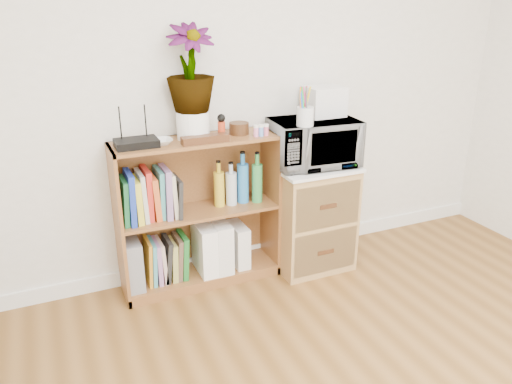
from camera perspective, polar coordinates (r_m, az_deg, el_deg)
skirting_board at (r=3.53m, az=-1.49°, el=-7.01°), size 4.00×0.02×0.10m
bookshelf at (r=3.12m, az=-6.54°, el=-2.43°), size 1.00×0.30×0.95m
wicker_unit at (r=3.38m, az=6.14°, el=-2.78°), size 0.50×0.45×0.70m
microwave at (r=3.20m, az=6.59°, el=5.63°), size 0.56×0.40×0.29m
pen_cup at (r=2.99m, az=5.64°, el=8.58°), size 0.10×0.10×0.11m
small_appliance at (r=3.26m, az=7.78°, el=10.23°), size 0.24×0.20×0.19m
router at (r=2.86m, az=-13.50°, el=5.47°), size 0.23×0.16×0.04m
white_bowl at (r=2.88m, az=-10.80°, el=5.66°), size 0.13×0.13×0.03m
plant_pot at (r=2.96m, az=-7.21°, el=7.60°), size 0.19×0.19×0.16m
potted_plant at (r=2.90m, az=-7.51°, el=13.85°), size 0.27×0.27×0.49m
trinket_box at (r=2.87m, az=-5.84°, el=6.02°), size 0.27×0.07×0.04m
kokeshi_doll at (r=2.96m, az=-3.96°, el=7.08°), size 0.04×0.04×0.10m
wooden_bowl at (r=3.05m, az=-1.95°, el=7.28°), size 0.12×0.12×0.07m
paint_jars at (r=3.01m, az=0.58°, el=6.89°), size 0.10×0.04×0.05m
file_box at (r=3.15m, az=-13.93°, el=-7.81°), size 0.09×0.25×0.31m
magazine_holder_left at (r=3.22m, az=-5.91°, el=-6.40°), size 0.10×0.26×0.32m
magazine_holder_mid at (r=3.25m, az=-4.17°, el=-6.03°), size 0.10×0.26×0.33m
magazine_holder_right at (r=3.30m, az=-2.04°, el=-6.00°), size 0.09×0.22×0.28m
cookbooks at (r=2.99m, az=-12.06°, el=-0.40°), size 0.35×0.20×0.31m
liquor_bottles at (r=3.15m, az=-1.48°, el=1.34°), size 0.39×0.07×0.32m
lower_books at (r=3.19m, az=-10.25°, el=-7.52°), size 0.26×0.19×0.29m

